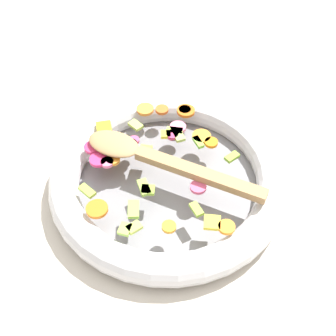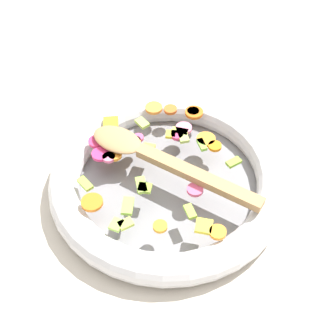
{
  "view_description": "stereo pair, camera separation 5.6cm",
  "coord_description": "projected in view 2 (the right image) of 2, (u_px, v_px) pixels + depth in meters",
  "views": [
    {
      "loc": [
        -0.45,
        0.22,
        0.62
      ],
      "look_at": [
        0.0,
        0.0,
        0.05
      ],
      "focal_mm": 50.0,
      "sensor_mm": 36.0,
      "label": 1
    },
    {
      "loc": [
        -0.47,
        0.17,
        0.62
      ],
      "look_at": [
        0.0,
        0.0,
        0.05
      ],
      "focal_mm": 50.0,
      "sensor_mm": 36.0,
      "label": 2
    }
  ],
  "objects": [
    {
      "name": "ground_plane",
      "position": [
        168.0,
        187.0,
        0.8
      ],
      "size": [
        4.0,
        4.0,
        0.0
      ],
      "primitive_type": "plane",
      "color": "beige"
    },
    {
      "name": "skillet",
      "position": [
        168.0,
        179.0,
        0.78
      ],
      "size": [
        0.39,
        0.39,
        0.05
      ],
      "color": "slate",
      "rests_on": "ground_plane"
    },
    {
      "name": "chopped_vegetables",
      "position": [
        154.0,
        155.0,
        0.78
      ],
      "size": [
        0.32,
        0.27,
        0.01
      ],
      "color": "orange",
      "rests_on": "skillet"
    },
    {
      "name": "wooden_spoon",
      "position": [
        155.0,
        157.0,
        0.76
      ],
      "size": [
        0.27,
        0.22,
        0.01
      ],
      "color": "#A87F51",
      "rests_on": "chopped_vegetables"
    }
  ]
}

